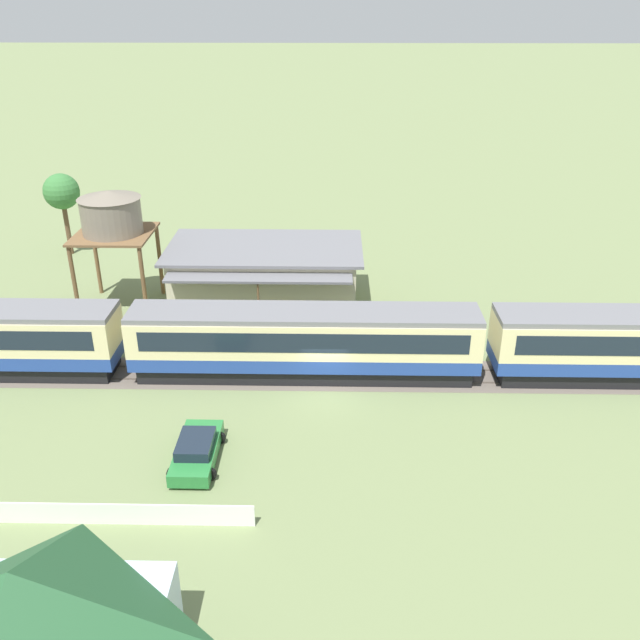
{
  "coord_description": "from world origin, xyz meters",
  "views": [
    {
      "loc": [
        0.41,
        -32.22,
        19.8
      ],
      "look_at": [
        -0.31,
        2.92,
        2.88
      ],
      "focal_mm": 38.0,
      "sensor_mm": 36.0,
      "label": 1
    }
  ],
  "objects_px": {
    "station_building": "(266,276)",
    "water_tower": "(111,216)",
    "parked_car_green": "(197,450)",
    "passenger_train": "(309,340)",
    "cottage_dark_green_roof_2": "(25,640)",
    "yard_tree_2": "(62,192)"
  },
  "relations": [
    {
      "from": "station_building",
      "to": "yard_tree_2",
      "type": "relative_size",
      "value": 1.96
    },
    {
      "from": "cottage_dark_green_roof_2",
      "to": "parked_car_green",
      "type": "height_order",
      "value": "cottage_dark_green_roof_2"
    },
    {
      "from": "passenger_train",
      "to": "yard_tree_2",
      "type": "bearing_deg",
      "value": 136.34
    },
    {
      "from": "passenger_train",
      "to": "station_building",
      "type": "distance_m",
      "value": 10.38
    },
    {
      "from": "water_tower",
      "to": "cottage_dark_green_roof_2",
      "type": "distance_m",
      "value": 30.45
    },
    {
      "from": "station_building",
      "to": "yard_tree_2",
      "type": "distance_m",
      "value": 20.44
    },
    {
      "from": "station_building",
      "to": "parked_car_green",
      "type": "bearing_deg",
      "value": -95.16
    },
    {
      "from": "passenger_train",
      "to": "cottage_dark_green_roof_2",
      "type": "bearing_deg",
      "value": -110.41
    },
    {
      "from": "passenger_train",
      "to": "parked_car_green",
      "type": "relative_size",
      "value": 13.6
    },
    {
      "from": "cottage_dark_green_roof_2",
      "to": "yard_tree_2",
      "type": "xyz_separation_m",
      "value": [
        -13.31,
        40.21,
        2.39
      ]
    },
    {
      "from": "cottage_dark_green_roof_2",
      "to": "parked_car_green",
      "type": "relative_size",
      "value": 1.82
    },
    {
      "from": "water_tower",
      "to": "yard_tree_2",
      "type": "height_order",
      "value": "water_tower"
    },
    {
      "from": "station_building",
      "to": "parked_car_green",
      "type": "height_order",
      "value": "station_building"
    },
    {
      "from": "water_tower",
      "to": "parked_car_green",
      "type": "xyz_separation_m",
      "value": [
        8.45,
        -17.45,
        -5.97
      ]
    },
    {
      "from": "cottage_dark_green_roof_2",
      "to": "passenger_train",
      "type": "bearing_deg",
      "value": 69.59
    },
    {
      "from": "water_tower",
      "to": "cottage_dark_green_roof_2",
      "type": "bearing_deg",
      "value": -78.8
    },
    {
      "from": "water_tower",
      "to": "parked_car_green",
      "type": "distance_m",
      "value": 20.29
    },
    {
      "from": "passenger_train",
      "to": "station_building",
      "type": "xyz_separation_m",
      "value": [
        -3.36,
        9.82,
        -0.07
      ]
    },
    {
      "from": "parked_car_green",
      "to": "passenger_train",
      "type": "bearing_deg",
      "value": -31.37
    },
    {
      "from": "station_building",
      "to": "parked_car_green",
      "type": "xyz_separation_m",
      "value": [
        -1.62,
        -17.93,
        -1.57
      ]
    },
    {
      "from": "station_building",
      "to": "cottage_dark_green_roof_2",
      "type": "xyz_separation_m",
      "value": [
        -4.2,
        -30.12,
        0.69
      ]
    },
    {
      "from": "station_building",
      "to": "water_tower",
      "type": "xyz_separation_m",
      "value": [
        -10.07,
        -0.48,
        4.4
      ]
    }
  ]
}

